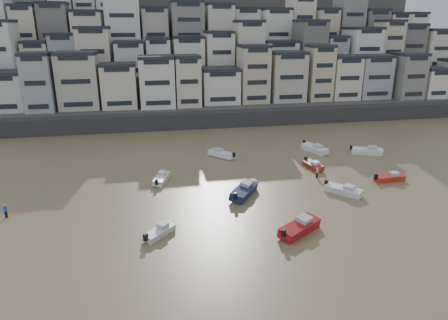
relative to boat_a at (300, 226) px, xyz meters
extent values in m
cube|color=#38383A|center=(0.04, 49.98, 0.88)|extent=(140.00, 3.00, 3.50)
cube|color=#4C4C47|center=(5.04, 56.98, 1.13)|extent=(140.00, 14.00, 4.00)
cube|color=#4C4C47|center=(5.04, 68.98, 4.13)|extent=(140.00, 14.00, 10.00)
cube|color=#4C4C47|center=(5.04, 80.98, 8.13)|extent=(140.00, 14.00, 18.00)
cube|color=#4C4C47|center=(5.04, 92.98, 12.13)|extent=(140.00, 16.00, 26.00)
cube|color=#4C4C47|center=(5.04, 106.98, 15.13)|extent=(140.00, 18.00, 32.00)
camera|label=1|loc=(-15.77, -37.50, 21.31)|focal=32.00mm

